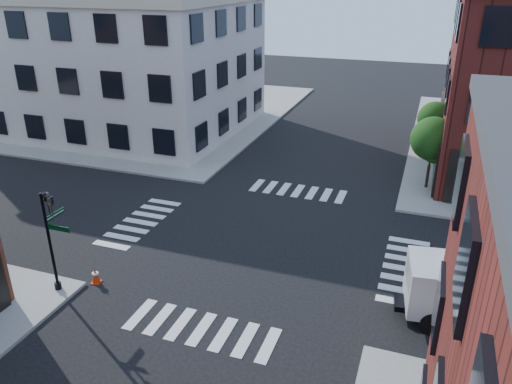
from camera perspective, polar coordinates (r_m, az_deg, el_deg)
The scene contains 7 objects.
ground at distance 25.21m, azimuth 0.61°, elevation -5.90°, with size 120.00×120.00×0.00m, color black.
sidewalk_nw at distance 51.81m, azimuth -14.10°, elevation 9.20°, with size 30.00×30.00×0.15m, color gray.
building_nw at distance 45.59m, azimuth -16.09°, elevation 14.07°, with size 22.00×16.00×11.00m, color beige.
tree_near at distance 32.08m, azimuth 19.65°, elevation 5.48°, with size 2.69×2.69×4.49m.
tree_far at distance 37.93m, azimuth 19.83°, elevation 7.69°, with size 2.43×2.43×4.07m.
signal_pole at distance 21.93m, azimuth -22.33°, elevation -4.19°, with size 1.29×1.24×4.60m.
traffic_cone at distance 23.16m, azimuth -17.87°, elevation -9.10°, with size 0.44×0.44×0.73m.
Camera 1 is at (7.10, -20.72, 12.47)m, focal length 35.00 mm.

